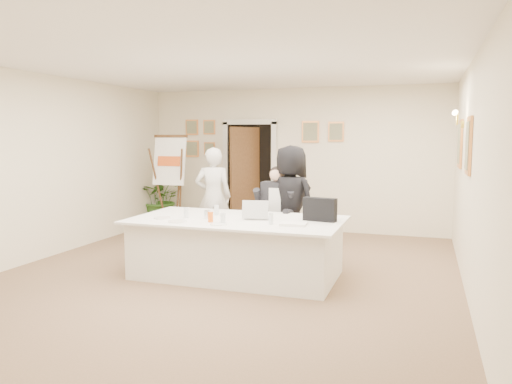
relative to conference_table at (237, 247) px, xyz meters
The scene contains 28 objects.
floor 0.42m from the conference_table, behind, with size 7.00×7.00×0.00m, color brown.
ceiling 2.41m from the conference_table, behind, with size 6.00×7.00×0.02m, color white.
wall_back 3.67m from the conference_table, 92.43° to the left, with size 6.00×0.10×2.80m, color beige.
wall_front 3.62m from the conference_table, 92.46° to the right, with size 6.00×0.10×2.80m, color beige.
wall_left 3.31m from the conference_table, behind, with size 0.10×7.00×2.80m, color beige.
wall_right 3.02m from the conference_table, ahead, with size 0.10×7.00×2.80m, color beige.
doorway 3.56m from the conference_table, 107.16° to the left, with size 1.14×0.86×2.20m.
pictures_back_wall 3.90m from the conference_table, 105.21° to the left, with size 3.40×0.06×0.80m, color #E08F4C, non-canonical shape.
pictures_right_wall 3.36m from the conference_table, 23.43° to the left, with size 0.06×2.20×0.80m, color #E08F4C, non-canonical shape.
wall_sconce 3.46m from the conference_table, 23.96° to the left, with size 0.20×0.30×0.24m, color gold, non-canonical shape.
conference_table is the anchor object (origin of this frame).
seated_man 1.12m from the conference_table, 77.38° to the left, with size 0.61×0.66×1.43m, color black, non-canonical shape.
flip_chart 3.29m from the conference_table, 133.19° to the left, with size 0.65×0.41×1.85m.
standing_man 1.98m from the conference_table, 122.90° to the left, with size 0.61×0.40×1.68m, color white.
standing_woman 1.27m from the conference_table, 67.57° to the left, with size 0.85×0.55×1.73m, color black.
potted_palm 4.37m from the conference_table, 132.47° to the left, with size 0.98×0.85×1.09m, color #326220.
laptop 0.60m from the conference_table, 22.53° to the left, with size 0.34×0.36×0.28m, color #B7BABC, non-canonical shape.
laptop_bag 1.22m from the conference_table, ahead, with size 0.43×0.12×0.30m, color black.
paper_stack 0.96m from the conference_table, 15.78° to the right, with size 0.32×0.22×0.03m, color white.
plate_left 1.06m from the conference_table, 162.07° to the right, with size 0.23×0.23×0.01m, color white.
plate_mid 0.88m from the conference_table, 142.79° to the right, with size 0.24×0.24×0.01m, color white.
plate_near 0.63m from the conference_table, 96.04° to the right, with size 0.21×0.21×0.01m, color white.
glass_a 0.82m from the conference_table, 166.62° to the right, with size 0.06×0.06×0.14m, color silver.
glass_b 0.62m from the conference_table, 92.94° to the right, with size 0.07×0.07×0.14m, color silver.
glass_c 0.76m from the conference_table, 25.48° to the right, with size 0.06×0.06×0.14m, color silver.
glass_d 0.61m from the conference_table, 153.22° to the left, with size 0.07×0.07×0.14m, color silver.
oj_glass 0.61m from the conference_table, 122.14° to the right, with size 0.07×0.07×0.13m, color orange.
steel_jug 0.59m from the conference_table, 161.01° to the right, with size 0.09×0.09×0.11m, color silver.
Camera 1 is at (2.49, -6.12, 1.86)m, focal length 35.00 mm.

